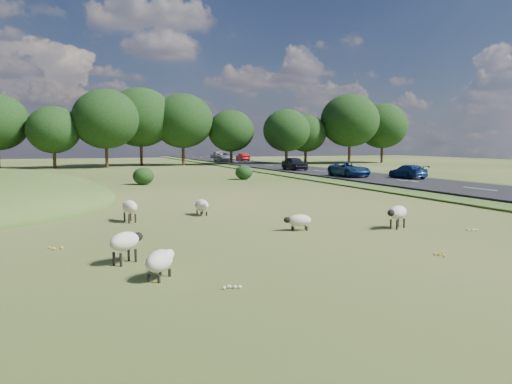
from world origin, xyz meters
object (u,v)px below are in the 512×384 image
at_px(sheep_4, 160,261).
at_px(car_2, 349,169).
at_px(sheep_2, 129,207).
at_px(car_4, 295,163).
at_px(sheep_3, 299,220).
at_px(car_6, 243,157).
at_px(sheep_0, 202,205).
at_px(car_1, 217,155).
at_px(sheep_1, 125,241).
at_px(sheep_5, 397,213).
at_px(car_5, 408,171).
at_px(car_3, 224,157).

bearing_deg(sheep_4, car_2, -3.24).
xyz_separation_m(sheep_2, car_4, (22.31, 31.79, 0.36)).
xyz_separation_m(sheep_3, car_4, (16.34, 36.26, 0.62)).
bearing_deg(sheep_2, car_6, -34.84).
bearing_deg(car_6, sheep_2, 67.25).
height_order(car_4, car_6, car_4).
bearing_deg(sheep_0, car_4, 143.96).
bearing_deg(sheep_0, car_6, 155.12).
distance_m(sheep_3, car_1, 85.88).
distance_m(sheep_0, sheep_4, 11.13).
bearing_deg(sheep_3, car_4, -104.77).
height_order(sheep_1, sheep_5, sheep_5).
bearing_deg(sheep_0, sheep_2, -79.65).
height_order(sheep_4, car_2, car_2).
bearing_deg(sheep_3, sheep_4, 49.00).
height_order(sheep_2, car_2, car_2).
height_order(car_1, car_5, car_1).
distance_m(sheep_4, car_5, 36.43).
relative_size(car_5, car_6, 1.03).
distance_m(sheep_1, car_4, 45.74).
height_order(sheep_2, sheep_4, sheep_2).
bearing_deg(sheep_2, sheep_3, -138.88).
height_order(car_4, car_5, car_4).
xyz_separation_m(car_1, car_5, (0.00, -63.46, -0.13)).
bearing_deg(car_5, sheep_4, 43.65).
bearing_deg(sheep_0, sheep_5, 40.94).
bearing_deg(car_4, car_2, -90.00).
distance_m(sheep_4, car_4, 47.13).
relative_size(sheep_4, car_2, 0.26).
distance_m(car_2, car_3, 41.61).
relative_size(sheep_4, sheep_5, 0.98).
relative_size(sheep_0, sheep_2, 0.97).
xyz_separation_m(sheep_2, sheep_3, (5.97, -4.46, -0.26)).
height_order(sheep_1, car_4, car_4).
bearing_deg(car_6, car_4, 82.89).
bearing_deg(sheep_0, car_3, 157.94).
bearing_deg(sheep_2, sheep_0, -87.13).
xyz_separation_m(sheep_1, car_5, (27.01, 23.18, 0.22)).
relative_size(sheep_4, car_5, 0.31).
bearing_deg(car_4, car_6, 82.89).
bearing_deg(sheep_3, sheep_1, 34.22).
distance_m(sheep_3, sheep_4, 8.06).
bearing_deg(sheep_5, car_1, -127.94).
height_order(car_1, car_4, car_4).
relative_size(car_2, car_5, 1.18).
relative_size(sheep_1, car_2, 0.24).
bearing_deg(car_1, car_5, 90.00).
xyz_separation_m(sheep_1, car_1, (27.01, 86.64, 0.35)).
relative_size(sheep_0, car_1, 0.26).
distance_m(sheep_0, car_1, 81.32).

